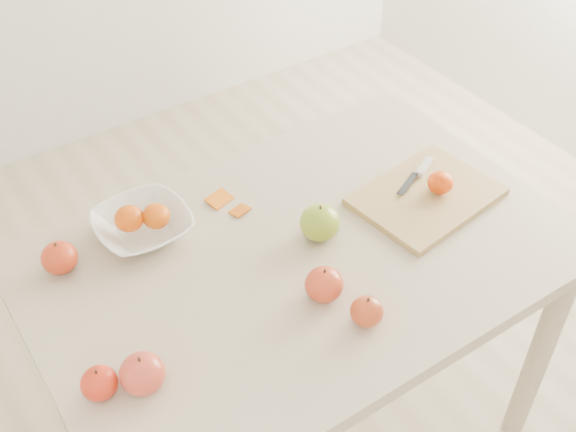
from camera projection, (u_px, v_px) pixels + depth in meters
ground at (297, 432)px, 2.12m from camera, size 3.50×3.50×0.00m
table at (300, 281)px, 1.69m from camera, size 1.20×0.80×0.75m
cutting_board at (426, 196)px, 1.75m from camera, size 0.36×0.29×0.02m
board_tangerine at (440, 183)px, 1.73m from camera, size 0.06×0.06×0.05m
fruit_bowl at (143, 226)px, 1.65m from camera, size 0.22×0.22×0.05m
bowl_tangerine_near at (129, 219)px, 1.62m from camera, size 0.07×0.07×0.06m
bowl_tangerine_far at (156, 216)px, 1.63m from camera, size 0.06×0.06×0.06m
orange_peel_a at (219, 200)px, 1.75m from camera, size 0.07×0.06×0.01m
orange_peel_b at (240, 211)px, 1.72m from camera, size 0.05×0.04×0.01m
paring_knife at (422, 170)px, 1.80m from camera, size 0.16×0.08×0.01m
apple_green at (320, 223)px, 1.63m from camera, size 0.09×0.09×0.08m
apple_red_b at (142, 373)px, 1.33m from camera, size 0.09×0.09×0.08m
apple_red_a at (59, 258)px, 1.56m from camera, size 0.08×0.08×0.07m
apple_red_e at (324, 284)px, 1.50m from camera, size 0.08×0.08×0.07m
apple_red_d at (99, 383)px, 1.32m from camera, size 0.07×0.07×0.06m
apple_red_c at (367, 311)px, 1.45m from camera, size 0.07×0.07×0.06m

